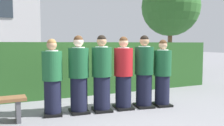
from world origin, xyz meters
name	(u,v)px	position (x,y,z in m)	size (l,w,h in m)	color
ground_plane	(112,109)	(0.00, 0.00, 0.00)	(60.00, 60.00, 0.00)	slate
student_front_row_0	(52,79)	(-1.28, 0.16, 0.75)	(0.44, 0.53, 1.58)	black
student_front_row_1	(79,76)	(-0.74, 0.10, 0.79)	(0.43, 0.53, 1.65)	black
student_front_row_2	(102,75)	(-0.24, 0.01, 0.79)	(0.44, 0.52, 1.66)	black
student_in_red_blazer	(123,75)	(0.27, -0.02, 0.78)	(0.43, 0.51, 1.64)	black
student_front_row_4	(144,73)	(0.78, -0.09, 0.80)	(0.46, 0.53, 1.67)	black
student_front_row_5	(162,74)	(1.23, -0.19, 0.75)	(0.43, 0.53, 1.57)	black
hedge	(85,68)	(0.00, 1.90, 0.76)	(8.61, 0.70, 1.52)	#285623
oak_tree_right	(171,7)	(6.35, 5.97, 3.48)	(3.19, 3.19, 5.08)	brown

